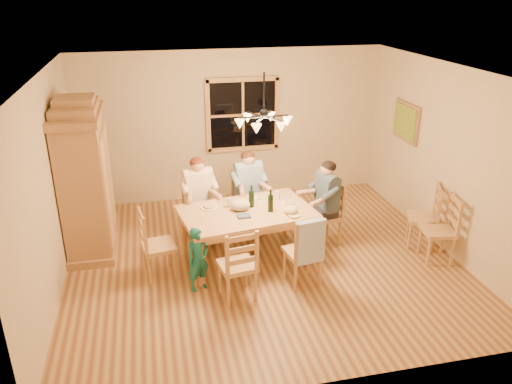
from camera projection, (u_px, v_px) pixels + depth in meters
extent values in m
plane|color=brown|center=(263.00, 260.00, 7.27)|extent=(5.50, 5.50, 0.00)
cube|color=white|center=(264.00, 72.00, 6.23)|extent=(5.50, 5.00, 0.02)
cube|color=#CBBA8F|center=(232.00, 126.00, 9.00)|extent=(5.50, 0.02, 2.70)
cube|color=#CBBA8F|center=(48.00, 190.00, 6.20)|extent=(0.02, 5.00, 2.70)
cube|color=#CBBA8F|center=(446.00, 159.00, 7.29)|extent=(0.02, 5.00, 2.70)
cube|color=black|center=(243.00, 115.00, 8.94)|extent=(1.20, 0.03, 1.20)
cube|color=tan|center=(243.00, 115.00, 8.92)|extent=(1.30, 0.06, 1.30)
cube|color=olive|center=(406.00, 122.00, 8.27)|extent=(0.04, 0.78, 0.64)
cube|color=#1E6B2D|center=(405.00, 122.00, 8.27)|extent=(0.02, 0.68, 0.54)
cylinder|color=black|center=(264.00, 93.00, 6.33)|extent=(0.02, 0.02, 0.53)
sphere|color=black|center=(264.00, 114.00, 6.43)|extent=(0.12, 0.12, 0.12)
cylinder|color=black|center=(276.00, 116.00, 6.48)|extent=(0.34, 0.02, 0.02)
cone|color=#FFB259|center=(287.00, 121.00, 6.54)|extent=(0.13, 0.13, 0.12)
cylinder|color=black|center=(267.00, 114.00, 6.59)|extent=(0.19, 0.31, 0.02)
cone|color=#FFB259|center=(271.00, 117.00, 6.76)|extent=(0.13, 0.13, 0.12)
cylinder|color=black|center=(255.00, 114.00, 6.55)|extent=(0.19, 0.31, 0.02)
cone|color=#FFB259|center=(247.00, 118.00, 6.69)|extent=(0.13, 0.13, 0.12)
cylinder|color=black|center=(252.00, 117.00, 6.41)|extent=(0.34, 0.02, 0.02)
cone|color=#FFB259|center=(240.00, 124.00, 6.41)|extent=(0.13, 0.13, 0.12)
cylinder|color=black|center=(260.00, 120.00, 6.30)|extent=(0.19, 0.31, 0.02)
cone|color=#FFB259|center=(256.00, 129.00, 6.19)|extent=(0.13, 0.13, 0.12)
cylinder|color=black|center=(272.00, 119.00, 6.34)|extent=(0.19, 0.31, 0.02)
cone|color=#FFB259|center=(281.00, 127.00, 6.26)|extent=(0.13, 0.13, 0.12)
cube|color=olive|center=(86.00, 186.00, 7.26)|extent=(0.60, 1.30, 2.00)
cube|color=olive|center=(76.00, 115.00, 6.85)|extent=(0.66, 1.40, 0.10)
cube|color=olive|center=(75.00, 108.00, 6.82)|extent=(0.58, 1.00, 0.12)
cube|color=olive|center=(74.00, 101.00, 6.78)|extent=(0.52, 0.55, 0.10)
cube|color=tan|center=(107.00, 192.00, 7.02)|extent=(0.03, 0.55, 1.60)
cube|color=tan|center=(109.00, 176.00, 7.62)|extent=(0.03, 0.55, 1.60)
cube|color=olive|center=(94.00, 243.00, 7.62)|extent=(0.66, 1.40, 0.12)
cube|color=tan|center=(247.00, 213.00, 7.04)|extent=(1.99, 1.40, 0.06)
cube|color=tan|center=(247.00, 218.00, 7.07)|extent=(1.82, 1.23, 0.10)
cylinder|color=tan|center=(201.00, 262.00, 6.52)|extent=(0.09, 0.09, 0.70)
cylinder|color=tan|center=(312.00, 241.00, 7.08)|extent=(0.09, 0.09, 0.70)
cylinder|color=tan|center=(184.00, 232.00, 7.31)|extent=(0.09, 0.09, 0.70)
cylinder|color=tan|center=(285.00, 215.00, 7.86)|extent=(0.09, 0.09, 0.70)
cube|color=tan|center=(200.00, 212.00, 7.74)|extent=(0.50, 0.49, 0.06)
cube|color=tan|center=(199.00, 196.00, 7.63)|extent=(0.38, 0.11, 0.54)
cube|color=tan|center=(248.00, 204.00, 8.01)|extent=(0.50, 0.49, 0.06)
cube|color=tan|center=(248.00, 188.00, 7.91)|extent=(0.38, 0.11, 0.54)
cube|color=tan|center=(237.00, 266.00, 6.25)|extent=(0.50, 0.49, 0.06)
cube|color=tan|center=(237.00, 247.00, 6.15)|extent=(0.38, 0.11, 0.54)
cube|color=tan|center=(303.00, 252.00, 6.57)|extent=(0.50, 0.49, 0.06)
cube|color=tan|center=(303.00, 234.00, 6.46)|extent=(0.38, 0.11, 0.54)
cube|color=tan|center=(159.00, 246.00, 6.72)|extent=(0.49, 0.50, 0.06)
cube|color=tan|center=(157.00, 228.00, 6.61)|extent=(0.11, 0.38, 0.54)
cube|color=tan|center=(325.00, 216.00, 7.59)|extent=(0.49, 0.50, 0.06)
cube|color=tan|center=(326.00, 200.00, 7.48)|extent=(0.11, 0.38, 0.54)
cube|color=beige|center=(198.00, 188.00, 7.59)|extent=(0.43, 0.28, 0.52)
cube|color=#262328|center=(199.00, 207.00, 7.71)|extent=(0.44, 0.48, 0.14)
sphere|color=tan|center=(197.00, 165.00, 7.44)|extent=(0.21, 0.21, 0.21)
ellipsoid|color=#592614|center=(197.00, 163.00, 7.43)|extent=(0.22, 0.22, 0.17)
cube|color=teal|center=(248.00, 181.00, 7.86)|extent=(0.43, 0.28, 0.52)
cube|color=#262328|center=(248.00, 199.00, 7.98)|extent=(0.44, 0.48, 0.14)
sphere|color=tan|center=(248.00, 158.00, 7.72)|extent=(0.21, 0.21, 0.21)
ellipsoid|color=#381E11|center=(248.00, 156.00, 7.71)|extent=(0.22, 0.22, 0.17)
cube|color=#3C4D60|center=(326.00, 193.00, 7.44)|extent=(0.28, 0.43, 0.52)
cube|color=#262328|center=(325.00, 211.00, 7.56)|extent=(0.48, 0.44, 0.14)
sphere|color=tan|center=(328.00, 169.00, 7.29)|extent=(0.21, 0.21, 0.21)
ellipsoid|color=black|center=(328.00, 167.00, 7.28)|extent=(0.22, 0.22, 0.17)
cube|color=#A0B9D9|center=(310.00, 242.00, 6.31)|extent=(0.39, 0.16, 0.58)
cylinder|color=black|center=(251.00, 196.00, 7.09)|extent=(0.08, 0.08, 0.33)
cylinder|color=black|center=(271.00, 201.00, 6.94)|extent=(0.08, 0.08, 0.33)
cylinder|color=white|center=(209.00, 207.00, 7.12)|extent=(0.26, 0.26, 0.02)
cylinder|color=white|center=(263.00, 199.00, 7.40)|extent=(0.26, 0.26, 0.02)
cylinder|color=white|center=(290.00, 204.00, 7.23)|extent=(0.26, 0.26, 0.02)
cylinder|color=silver|center=(229.00, 203.00, 7.12)|extent=(0.06, 0.06, 0.14)
cylinder|color=silver|center=(277.00, 196.00, 7.35)|extent=(0.06, 0.06, 0.14)
ellipsoid|color=beige|center=(291.00, 210.00, 6.93)|extent=(0.20, 0.20, 0.11)
cube|color=#43567B|center=(244.00, 216.00, 6.84)|extent=(0.20, 0.17, 0.03)
ellipsoid|color=tan|center=(240.00, 205.00, 7.02)|extent=(0.28, 0.22, 0.15)
imported|color=#186C6C|center=(198.00, 259.00, 6.41)|extent=(0.38, 0.34, 0.88)
cube|color=tan|center=(438.00, 231.00, 7.12)|extent=(0.49, 0.51, 0.06)
cube|color=tan|center=(441.00, 214.00, 7.02)|extent=(0.11, 0.38, 0.54)
cube|color=tan|center=(422.00, 218.00, 7.51)|extent=(0.57, 0.58, 0.06)
cube|color=tan|center=(425.00, 202.00, 7.41)|extent=(0.21, 0.37, 0.54)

